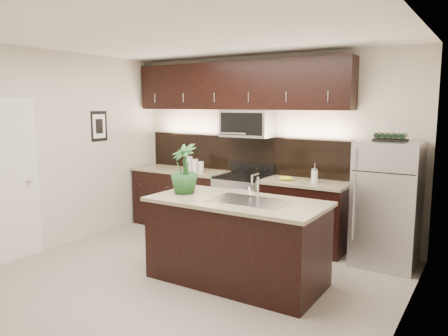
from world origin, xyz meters
name	(u,v)px	position (x,y,z in m)	size (l,w,h in m)	color
ground	(190,277)	(0.00, 0.00, 0.00)	(4.50, 4.50, 0.00)	gray
room_walls	(178,130)	(-0.11, -0.04, 1.70)	(4.52, 4.02, 2.71)	beige
counter_run	(232,205)	(-0.46, 1.69, 0.47)	(3.51, 0.65, 0.94)	black
upper_fixtures	(239,93)	(-0.43, 1.84, 2.14)	(3.49, 0.40, 1.66)	black
island	(237,241)	(0.50, 0.20, 0.47)	(1.96, 0.96, 0.94)	black
sink_faucet	(249,200)	(0.65, 0.21, 0.96)	(0.84, 0.50, 0.28)	silver
refrigerator	(387,204)	(1.80, 1.63, 0.77)	(0.74, 0.67, 1.54)	#B2B2B7
wine_rack	(391,138)	(1.80, 1.63, 1.58)	(0.38, 0.24, 0.09)	black
plant	(184,169)	(-0.20, 0.18, 1.23)	(0.33, 0.33, 0.59)	#205223
canisters	(194,165)	(-1.12, 1.63, 1.04)	(0.34, 0.12, 0.23)	silver
french_press	(314,176)	(0.86, 1.64, 1.04)	(0.09, 0.09, 0.26)	silver
bananas	(282,178)	(0.40, 1.61, 0.97)	(0.19, 0.15, 0.06)	yellow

